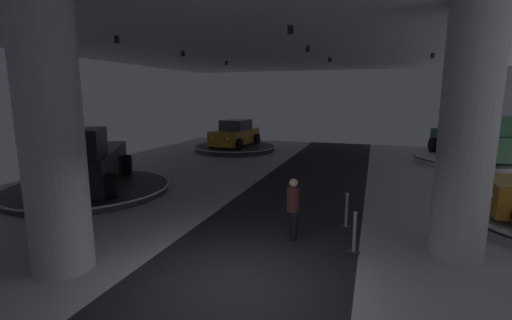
# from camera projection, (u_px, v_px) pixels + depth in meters

# --- Properties ---
(ground) EXTENTS (24.00, 44.00, 0.06)m
(ground) POSITION_uv_depth(u_px,v_px,m) (234.00, 288.00, 6.82)
(ground) COLOR #B2B2B7
(column_left) EXTENTS (1.21, 1.21, 5.50)m
(column_left) POSITION_uv_depth(u_px,v_px,m) (52.00, 139.00, 7.10)
(column_left) COLOR silver
(column_left) RESTS_ON ground
(column_right) EXTENTS (1.16, 1.16, 5.50)m
(column_right) POSITION_uv_depth(u_px,v_px,m) (467.00, 135.00, 7.73)
(column_right) COLOR silver
(column_right) RESTS_ON ground
(display_platform_mid_left) EXTENTS (5.91, 5.91, 0.26)m
(display_platform_mid_left) POSITION_uv_depth(u_px,v_px,m) (89.00, 189.00, 13.41)
(display_platform_mid_left) COLOR #333338
(display_platform_mid_left) RESTS_ON ground
(pickup_truck_mid_left) EXTENTS (4.57, 5.63, 2.30)m
(pickup_truck_mid_left) POSITION_uv_depth(u_px,v_px,m) (84.00, 163.00, 12.91)
(pickup_truck_mid_left) COLOR black
(pickup_truck_mid_left) RESTS_ON display_platform_mid_left
(display_platform_deep_right) EXTENTS (5.68, 5.68, 0.33)m
(display_platform_deep_right) POSITION_uv_depth(u_px,v_px,m) (470.00, 160.00, 19.28)
(display_platform_deep_right) COLOR silver
(display_platform_deep_right) RESTS_ON ground
(pickup_truck_deep_right) EXTENTS (3.79, 5.67, 2.30)m
(pickup_truck_deep_right) POSITION_uv_depth(u_px,v_px,m) (475.00, 141.00, 18.77)
(pickup_truck_deep_right) COLOR #2D5638
(pickup_truck_deep_right) RESTS_ON display_platform_deep_right
(display_platform_deep_left) EXTENTS (5.36, 5.36, 0.33)m
(display_platform_deep_left) POSITION_uv_depth(u_px,v_px,m) (235.00, 148.00, 23.70)
(display_platform_deep_left) COLOR #333338
(display_platform_deep_left) RESTS_ON ground
(display_car_deep_left) EXTENTS (2.46, 4.34, 1.71)m
(display_car_deep_left) POSITION_uv_depth(u_px,v_px,m) (235.00, 134.00, 23.56)
(display_car_deep_left) COLOR #B77519
(display_car_deep_left) RESTS_ON display_platform_deep_left
(visitor_walking_near) EXTENTS (0.32, 0.32, 1.59)m
(visitor_walking_near) POSITION_uv_depth(u_px,v_px,m) (293.00, 205.00, 8.91)
(visitor_walking_near) COLOR black
(visitor_walking_near) RESTS_ON ground
(stanchion_a) EXTENTS (0.28, 0.28, 1.01)m
(stanchion_a) POSITION_uv_depth(u_px,v_px,m) (354.00, 238.00, 8.23)
(stanchion_a) COLOR #333338
(stanchion_a) RESTS_ON ground
(stanchion_b) EXTENTS (0.28, 0.28, 1.01)m
(stanchion_b) POSITION_uv_depth(u_px,v_px,m) (346.00, 215.00, 9.80)
(stanchion_b) COLOR #333338
(stanchion_b) RESTS_ON ground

